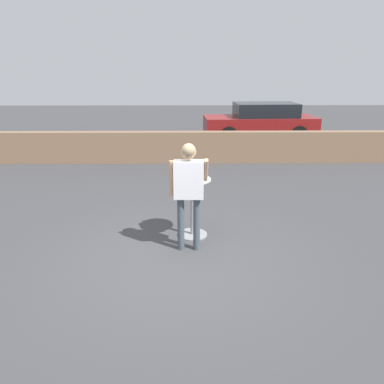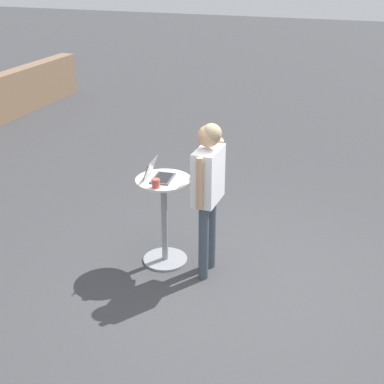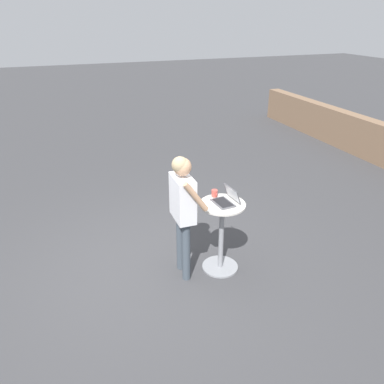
% 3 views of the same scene
% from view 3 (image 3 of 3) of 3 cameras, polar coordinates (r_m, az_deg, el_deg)
% --- Properties ---
extents(ground_plane, '(50.00, 50.00, 0.00)m').
position_cam_3_polar(ground_plane, '(5.51, -5.70, -11.67)').
color(ground_plane, '#3D3D3F').
extents(cafe_table, '(0.62, 0.62, 1.04)m').
position_cam_3_polar(cafe_table, '(5.21, 4.50, -6.16)').
color(cafe_table, gray).
rests_on(cafe_table, ground_plane).
extents(laptop, '(0.36, 0.32, 0.21)m').
position_cam_3_polar(laptop, '(4.99, 5.26, -1.15)').
color(laptop, '#515156').
rests_on(laptop, cafe_table).
extents(coffee_mug, '(0.12, 0.09, 0.10)m').
position_cam_3_polar(coffee_mug, '(5.15, 3.46, -0.19)').
color(coffee_mug, '#C14C42').
rests_on(coffee_mug, cafe_table).
extents(standing_person, '(0.60, 0.38, 1.75)m').
position_cam_3_polar(standing_person, '(4.82, -1.44, -1.50)').
color(standing_person, '#424C56').
rests_on(standing_person, ground_plane).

